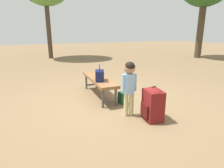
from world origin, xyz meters
The scene contains 6 objects.
ground_plane centered at (0.00, 0.00, 0.00)m, with size 40.00×40.00×0.00m, color brown.
park_bench centered at (-0.50, -0.08, 0.39)m, with size 1.62×0.48×0.45m.
handbag centered at (-0.25, -0.15, 0.58)m, with size 0.36×0.28×0.37m.
child_standing centered at (0.72, 0.05, 0.67)m, with size 0.20×0.27×1.00m.
backpack_large centered at (1.04, 0.35, 0.31)m, with size 0.40×0.36×0.62m.
backpack_small centered at (0.14, 0.21, 0.14)m, with size 0.18×0.16×0.28m.
Camera 1 is at (3.60, -1.54, 1.51)m, focal length 30.94 mm.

